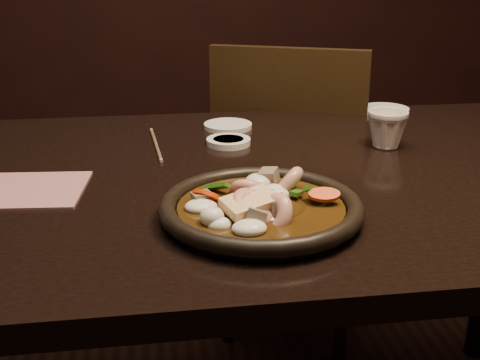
{
  "coord_description": "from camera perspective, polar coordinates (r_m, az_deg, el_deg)",
  "views": [
    {
      "loc": [
        -0.2,
        -1.03,
        1.12
      ],
      "look_at": [
        -0.07,
        -0.18,
        0.8
      ],
      "focal_mm": 45.0,
      "sensor_mm": 36.0,
      "label": 1
    }
  ],
  "objects": [
    {
      "name": "chopsticks",
      "position": [
        1.27,
        -7.97,
        3.38
      ],
      "size": [
        0.02,
        0.23,
        0.01
      ],
      "rotation": [
        0.0,
        0.0,
        0.08
      ],
      "color": "tan",
      "rests_on": "table"
    },
    {
      "name": "plate",
      "position": [
        0.9,
        1.99,
        -2.74
      ],
      "size": [
        0.31,
        0.31,
        0.03
      ],
      "color": "black",
      "rests_on": "table"
    },
    {
      "name": "saucer_right",
      "position": [
        1.58,
        13.57,
        6.48
      ],
      "size": [
        0.12,
        0.12,
        0.01
      ],
      "primitive_type": "cylinder",
      "color": "white",
      "rests_on": "table"
    },
    {
      "name": "stirfry",
      "position": [
        0.9,
        1.72,
        -2.35
      ],
      "size": [
        0.24,
        0.22,
        0.07
      ],
      "color": "#311D08",
      "rests_on": "plate"
    },
    {
      "name": "soy_dish",
      "position": [
        1.26,
        -1.1,
        3.67
      ],
      "size": [
        0.09,
        0.09,
        0.01
      ],
      "primitive_type": "cylinder",
      "color": "white",
      "rests_on": "table"
    },
    {
      "name": "saucer_left",
      "position": [
        1.39,
        -1.16,
        5.16
      ],
      "size": [
        0.11,
        0.11,
        0.01
      ],
      "primitive_type": "cylinder",
      "color": "white",
      "rests_on": "table"
    },
    {
      "name": "table",
      "position": [
        1.14,
        2.39,
        -2.68
      ],
      "size": [
        1.6,
        0.9,
        0.75
      ],
      "color": "black",
      "rests_on": "floor"
    },
    {
      "name": "tea_cup",
      "position": [
        1.27,
        13.76,
        4.83
      ],
      "size": [
        0.1,
        0.09,
        0.08
      ],
      "primitive_type": "imported",
      "rotation": [
        0.0,
        0.0,
        0.23
      ],
      "color": "silver",
      "rests_on": "table"
    },
    {
      "name": "napkin",
      "position": [
        1.07,
        -18.96,
        -0.89
      ],
      "size": [
        0.18,
        0.18,
        0.0
      ],
      "primitive_type": "cube",
      "rotation": [
        0.0,
        0.0,
        -0.09
      ],
      "color": "#A66668",
      "rests_on": "table"
    },
    {
      "name": "chair",
      "position": [
        1.76,
        4.96,
        -0.47
      ],
      "size": [
        0.56,
        0.56,
        0.91
      ],
      "rotation": [
        0.0,
        0.0,
        2.75
      ],
      "color": "black",
      "rests_on": "floor"
    }
  ]
}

